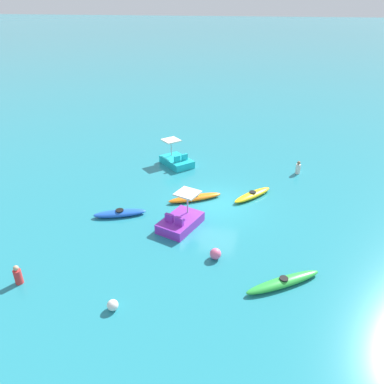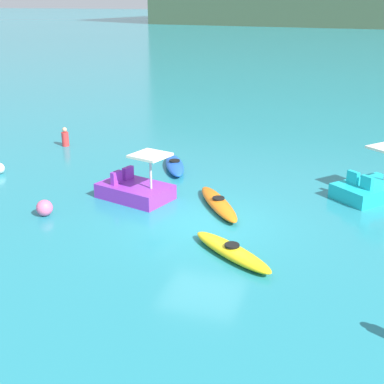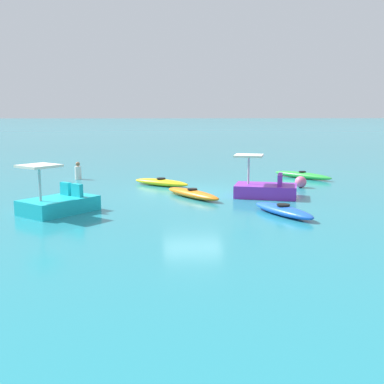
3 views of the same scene
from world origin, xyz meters
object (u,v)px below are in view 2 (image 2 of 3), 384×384
Objects in this scene: kayak_orange at (218,203)px; pedal_boat_purple at (136,189)px; buoy_pink at (44,208)px; person_near_shore at (65,138)px; kayak_yellow at (232,251)px; kayak_blue at (175,165)px; pedal_boat_cyan at (370,188)px.

pedal_boat_purple is at bearing 180.00° from kayak_orange.
buoy_pink is 0.59× the size of person_near_shore.
buoy_pink is (-5.03, -2.26, 0.10)m from kayak_orange.
pedal_boat_purple is at bearing 46.89° from buoy_pink.
kayak_orange is at bearing -30.94° from person_near_shore.
kayak_yellow is 7.77m from kayak_blue.
buoy_pink is (-2.29, -5.74, 0.10)m from kayak_blue.
kayak_blue is at bearing 120.68° from kayak_yellow.
kayak_yellow is 0.91× the size of kayak_orange.
person_near_shore reaches higher than buoy_pink.
pedal_boat_purple is 7.78m from person_near_shore.
pedal_boat_purple is at bearing -161.45° from pedal_boat_cyan.
pedal_boat_cyan reaches higher than kayak_blue.
pedal_boat_purple is 5.27× the size of buoy_pink.
kayak_blue is (-3.96, 6.68, 0.00)m from kayak_yellow.
kayak_yellow is 6.33m from buoy_pink.
pedal_boat_cyan is 5.40× the size of buoy_pink.
pedal_boat_purple is 0.98× the size of pedal_boat_cyan.
kayak_blue is 7.49m from pedal_boat_cyan.
pedal_boat_purple is 3.10m from buoy_pink.
pedal_boat_cyan is at bearing -11.24° from person_near_shore.
pedal_boat_cyan is at bearing -7.09° from kayak_blue.
kayak_blue is 3.48m from pedal_boat_purple.
pedal_boat_cyan reaches higher than buoy_pink.
kayak_orange is 10.14m from person_near_shore.
kayak_blue is (-2.74, 3.48, 0.00)m from kayak_orange.
kayak_orange is (-1.22, 3.20, -0.00)m from kayak_yellow.
person_near_shore is at bearing 139.68° from kayak_yellow.
kayak_blue is at bearing 128.25° from kayak_orange.
kayak_yellow is at bearing -40.32° from person_near_shore.
person_near_shore is (-3.66, 7.47, 0.13)m from buoy_pink.
kayak_yellow is 0.98× the size of pedal_boat_cyan.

